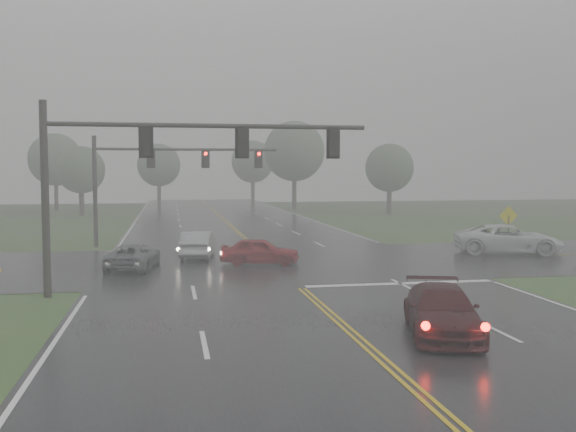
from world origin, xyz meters
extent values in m
plane|color=#2D4F22|center=(0.00, 0.00, 0.00)|extent=(180.00, 180.00, 0.00)
cube|color=black|center=(0.00, 20.00, 0.00)|extent=(18.00, 160.00, 0.02)
cube|color=black|center=(0.00, 22.00, 0.00)|extent=(120.00, 14.00, 0.02)
cube|color=silver|center=(4.50, 14.40, 0.00)|extent=(8.50, 0.50, 0.01)
imported|color=black|center=(2.63, 5.82, 0.00)|extent=(3.28, 5.32, 1.44)
imported|color=maroon|center=(-0.75, 21.33, 0.00)|extent=(4.43, 2.51, 1.42)
imported|color=#9D9FA4|center=(-3.85, 24.70, 0.00)|extent=(2.31, 4.80, 1.52)
imported|color=#525359|center=(-7.27, 20.92, 0.00)|extent=(2.89, 4.91, 1.28)
imported|color=silver|center=(14.52, 23.03, 0.00)|extent=(6.86, 4.62, 1.75)
cylinder|color=black|center=(-10.20, 14.16, 3.85)|extent=(0.30, 0.30, 7.70)
cylinder|color=black|center=(-10.20, 14.16, 6.84)|extent=(0.19, 0.19, 0.86)
cylinder|color=black|center=(-3.75, 14.16, 6.79)|extent=(12.90, 0.19, 0.19)
cube|color=black|center=(-6.33, 14.16, 6.15)|extent=(0.36, 0.30, 1.12)
cube|color=black|center=(-6.33, 14.33, 6.15)|extent=(0.59, 0.03, 1.34)
cube|color=black|center=(-2.46, 14.16, 6.15)|extent=(0.36, 0.30, 1.12)
cube|color=black|center=(-2.46, 14.33, 6.15)|extent=(0.59, 0.03, 1.34)
cube|color=black|center=(1.41, 14.16, 6.15)|extent=(0.36, 0.30, 1.12)
cube|color=black|center=(1.41, 14.33, 6.15)|extent=(0.59, 0.03, 1.34)
cylinder|color=black|center=(-10.20, 31.20, 3.63)|extent=(0.28, 0.28, 7.26)
cylinder|color=black|center=(-10.20, 31.20, 6.45)|extent=(0.18, 0.18, 0.81)
cylinder|color=black|center=(-4.22, 31.20, 6.40)|extent=(11.96, 0.18, 0.18)
cube|color=black|center=(-6.61, 31.20, 5.80)|extent=(0.34, 0.28, 1.06)
cube|color=black|center=(-6.61, 31.36, 5.80)|extent=(0.55, 0.03, 1.26)
cylinder|color=#FF0C05|center=(-6.61, 31.04, 6.13)|extent=(0.22, 0.06, 0.22)
cube|color=black|center=(-3.02, 31.20, 5.80)|extent=(0.34, 0.28, 1.06)
cube|color=black|center=(-3.02, 31.36, 5.80)|extent=(0.55, 0.03, 1.26)
cylinder|color=#FF0C05|center=(-3.02, 31.04, 6.13)|extent=(0.22, 0.06, 0.22)
cube|color=black|center=(0.57, 31.20, 5.80)|extent=(0.34, 0.28, 1.06)
cube|color=black|center=(0.57, 31.36, 5.80)|extent=(0.55, 0.03, 1.26)
cylinder|color=#FF0C05|center=(0.57, 31.04, 6.13)|extent=(0.22, 0.06, 0.22)
cylinder|color=black|center=(14.74, 23.45, 1.13)|extent=(0.08, 0.08, 2.26)
cube|color=#C7BF0B|center=(14.74, 23.48, 2.26)|extent=(1.19, 0.06, 1.19)
cylinder|color=#2E261E|center=(-15.08, 62.21, 1.48)|extent=(0.58, 0.58, 2.97)
sphere|color=#3D5538|center=(-15.08, 62.21, 5.11)|extent=(5.27, 5.27, 5.27)
cylinder|color=#2E261E|center=(10.37, 68.84, 2.18)|extent=(0.58, 0.58, 4.37)
sphere|color=#3D5538|center=(10.37, 68.84, 7.52)|extent=(7.77, 7.77, 7.77)
cylinder|color=#2E261E|center=(-6.86, 79.52, 1.69)|extent=(0.54, 0.54, 3.37)
sphere|color=#3D5538|center=(-6.86, 79.52, 5.81)|extent=(5.99, 5.99, 5.99)
cylinder|color=#2E261E|center=(19.29, 57.80, 1.55)|extent=(0.56, 0.56, 3.10)
sphere|color=#3D5538|center=(19.29, 57.80, 5.35)|extent=(5.52, 5.52, 5.52)
cylinder|color=#2E261E|center=(-19.51, 72.73, 1.86)|extent=(0.51, 0.51, 3.73)
sphere|color=#3D5538|center=(-19.51, 72.73, 6.42)|extent=(6.63, 6.63, 6.63)
cylinder|color=#2E261E|center=(7.48, 88.17, 1.88)|extent=(0.58, 0.58, 3.76)
sphere|color=#3D5538|center=(7.48, 88.17, 6.47)|extent=(6.68, 6.68, 6.68)
camera|label=1|loc=(-5.42, -12.11, 4.95)|focal=40.00mm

